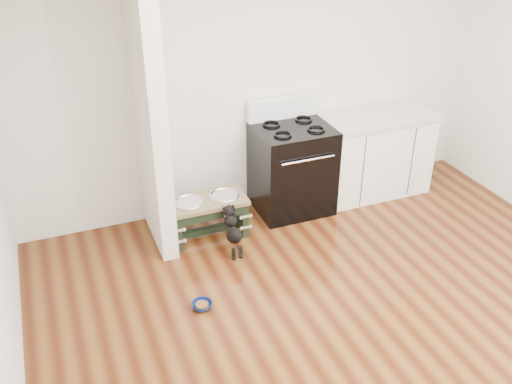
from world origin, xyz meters
name	(u,v)px	position (x,y,z in m)	size (l,w,h in m)	color
ground	(381,350)	(0.00, 0.00, 0.00)	(5.00, 5.00, 0.00)	#3F1A0B
room_shell	(409,156)	(0.00, 0.00, 1.62)	(5.00, 5.00, 5.00)	silver
partition_wall	(149,108)	(-1.18, 2.10, 1.35)	(0.15, 0.80, 2.70)	silver
oven_range	(292,167)	(0.25, 2.16, 0.48)	(0.76, 0.69, 1.14)	black
cabinet_run	(373,154)	(1.23, 2.18, 0.45)	(1.24, 0.64, 0.91)	white
dog_feeder	(207,210)	(-0.74, 1.96, 0.29)	(0.75, 0.40, 0.43)	black
puppy	(233,229)	(-0.60, 1.61, 0.25)	(0.13, 0.39, 0.46)	black
floor_bowl	(202,306)	(-1.11, 0.95, 0.03)	(0.18, 0.18, 0.05)	navy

